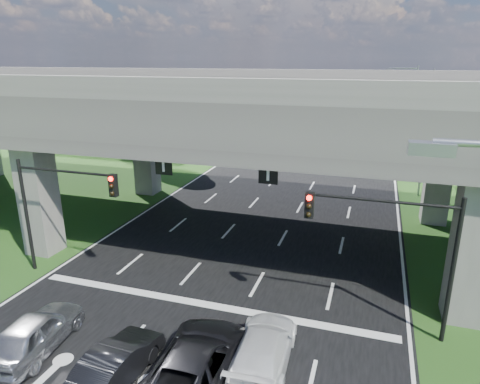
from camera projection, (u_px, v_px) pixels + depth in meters
The scene contains 18 objects.
ground at pixel (170, 353), 16.36m from camera, with size 160.00×160.00×0.00m, color #214114.
road at pixel (246, 247), 25.44m from camera, with size 18.00×120.00×0.03m, color black.
overpass at pixel (257, 109), 24.88m from camera, with size 80.00×15.00×10.00m.
warehouse at pixel (110, 129), 55.12m from camera, with size 20.00×10.00×4.00m, color #9E9E99.
signal_right at pixel (395, 238), 16.41m from camera, with size 5.76×0.54×6.00m.
signal_left at pixel (58, 199), 20.96m from camera, with size 5.76×0.54×6.00m.
streetlight_far at pixel (422, 124), 33.47m from camera, with size 3.38×0.25×10.00m.
streetlight_beyond at pixel (410, 104), 48.00m from camera, with size 3.38×0.25×10.00m.
tree_left_near at pixel (159, 120), 42.60m from camera, with size 4.50×4.50×7.80m.
tree_left_mid at pixel (169, 116), 50.93m from camera, with size 3.91×3.90×6.76m.
tree_left_far at pixel (223, 102), 56.74m from camera, with size 4.80×4.80×8.32m.
tree_right_near at pixel (453, 135), 36.65m from camera, with size 4.20×4.20×7.28m.
tree_right_mid at pixel (473, 126), 43.14m from camera, with size 3.91×3.90×6.76m.
tree_right_far at pixel (424, 110), 51.38m from camera, with size 4.50×4.50×7.80m.
car_silver at pixel (35, 333), 16.25m from camera, with size 1.82×4.52×1.54m, color #9D9EA4.
car_dark at pixel (116, 364), 14.73m from camera, with size 1.46×4.19×1.38m, color black.
car_white at pixel (263, 348), 15.45m from camera, with size 2.00×4.93×1.43m, color silver.
car_trailing at pixel (196, 363), 14.63m from camera, with size 2.61×5.67×1.57m, color black.
Camera 1 is at (6.76, -12.28, 10.79)m, focal length 32.00 mm.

